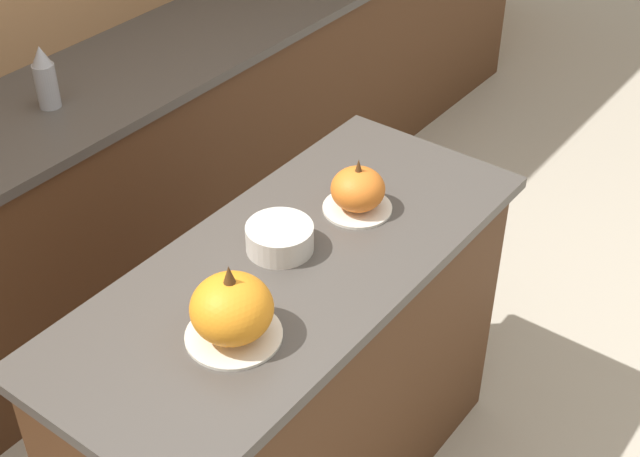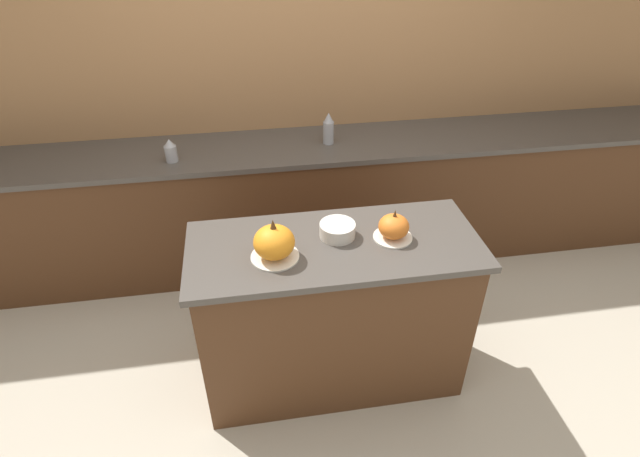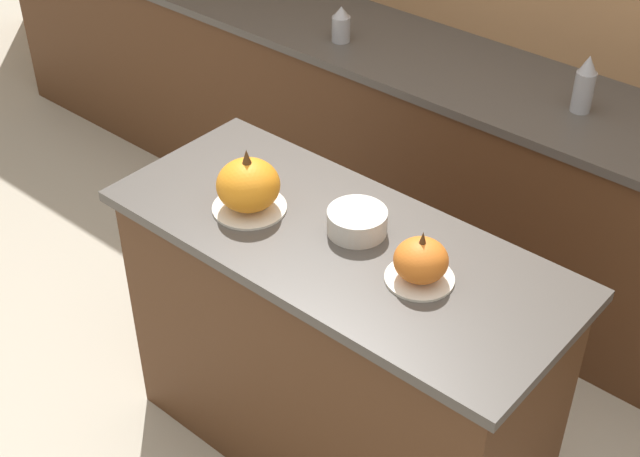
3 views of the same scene
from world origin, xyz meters
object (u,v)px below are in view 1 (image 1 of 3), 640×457
mixing_bowl (280,238)px  pumpkin_cake_right (357,190)px  bottle_tall (45,78)px  pumpkin_cake_left (232,310)px

mixing_bowl → pumpkin_cake_right: bearing=-11.7°
pumpkin_cake_right → mixing_bowl: pumpkin_cake_right is taller
bottle_tall → mixing_bowl: (-0.15, -1.10, -0.06)m
pumpkin_cake_left → bottle_tall: bearing=69.0°
pumpkin_cake_right → bottle_tall: 1.16m
pumpkin_cake_right → pumpkin_cake_left: bearing=-173.5°
pumpkin_cake_right → bottle_tall: (-0.12, 1.15, 0.03)m
bottle_tall → mixing_bowl: bottle_tall is taller
pumpkin_cake_right → mixing_bowl: bearing=168.3°
bottle_tall → mixing_bowl: 1.11m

